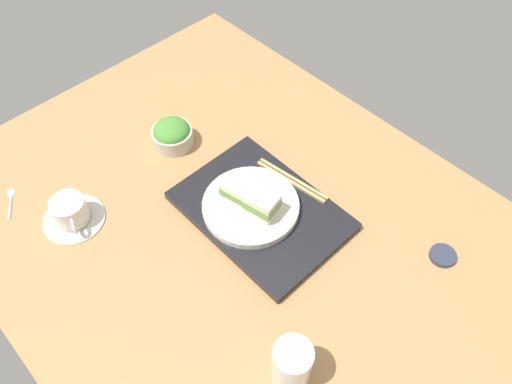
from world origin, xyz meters
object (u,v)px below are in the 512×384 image
object	(u,v)px
sandwich_near	(262,204)
chopsticks_pair	(292,180)
sandwich_far	(239,190)
drinking_glass	(292,364)
salad_bowl	(172,134)
small_sauce_dish	(443,255)
teaspoon	(11,196)
coffee_cup	(71,213)
sandwich_plate	(251,206)

from	to	relation	value
sandwich_near	chopsticks_pair	distance (cm)	12.63
sandwich_far	drinking_glass	bearing A→B (deg)	151.05
chopsticks_pair	drinking_glass	xyz separation A→B (cm)	(-30.34, 31.84, 2.94)
sandwich_near	sandwich_far	xyz separation A→B (cm)	(6.19, 1.04, -0.06)
sandwich_far	drinking_glass	distance (cm)	39.29
sandwich_far	salad_bowl	distance (cm)	26.65
small_sauce_dish	teaspoon	size ratio (longest dim) A/B	0.64
sandwich_far	sandwich_near	bearing A→B (deg)	-170.44
salad_bowl	small_sauce_dish	distance (cm)	69.35
sandwich_far	small_sauce_dish	world-z (taller)	sandwich_far
sandwich_near	teaspoon	world-z (taller)	sandwich_near
drinking_glass	small_sauce_dish	bearing A→B (deg)	-97.23
sandwich_near	coffee_cup	size ratio (longest dim) A/B	0.56
small_sauce_dish	coffee_cup	bearing A→B (deg)	39.56
sandwich_far	teaspoon	xyz separation A→B (cm)	(39.03, 36.71, -5.96)
salad_bowl	drinking_glass	world-z (taller)	drinking_glass
small_sauce_dish	drinking_glass	bearing A→B (deg)	82.77
sandwich_near	chopsticks_pair	world-z (taller)	sandwich_near
sandwich_near	drinking_glass	size ratio (longest dim) A/B	0.73
chopsticks_pair	small_sauce_dish	xyz separation A→B (cm)	(-35.59, -9.54, -1.82)
sandwich_plate	coffee_cup	size ratio (longest dim) A/B	1.57
sandwich_near	sandwich_far	world-z (taller)	sandwich_near
sandwich_near	coffee_cup	bearing A→B (deg)	46.15
sandwich_far	coffee_cup	xyz separation A→B (cm)	(23.11, 29.46, -3.53)
coffee_cup	drinking_glass	xyz separation A→B (cm)	(-57.48, -10.45, 2.54)
sandwich_plate	small_sauce_dish	distance (cm)	42.62
sandwich_near	salad_bowl	distance (cm)	32.78
salad_bowl	chopsticks_pair	xyz separation A→B (cm)	(-30.47, -11.42, -0.82)
sandwich_far	small_sauce_dish	distance (cm)	45.86
sandwich_near	salad_bowl	bearing A→B (deg)	-0.64
sandwich_plate	salad_bowl	world-z (taller)	salad_bowl
coffee_cup	drinking_glass	size ratio (longest dim) A/B	1.30
sandwich_near	chopsticks_pair	size ratio (longest dim) A/B	0.40
drinking_glass	chopsticks_pair	bearing A→B (deg)	-46.39
sandwich_near	coffee_cup	xyz separation A→B (cm)	(29.30, 30.50, -3.59)
chopsticks_pair	teaspoon	size ratio (longest dim) A/B	2.17
sandwich_far	chopsticks_pair	distance (cm)	14.01
chopsticks_pair	salad_bowl	bearing A→B (deg)	20.55
chopsticks_pair	sandwich_far	bearing A→B (deg)	72.55
salad_bowl	coffee_cup	distance (cm)	31.04
sandwich_near	small_sauce_dish	distance (cm)	40.07
sandwich_plate	drinking_glass	bearing A→B (deg)	148.01
drinking_glass	small_sauce_dish	xyz separation A→B (cm)	(-5.25, -41.38, -4.75)
chopsticks_pair	sandwich_plate	bearing A→B (deg)	85.66
sandwich_near	sandwich_far	size ratio (longest dim) A/B	0.97
sandwich_near	teaspoon	bearing A→B (deg)	39.86
coffee_cup	small_sauce_dish	xyz separation A→B (cm)	(-62.73, -51.83, -2.22)
sandwich_plate	salad_bowl	distance (cm)	29.55
chopsticks_pair	teaspoon	distance (cm)	65.67
sandwich_far	small_sauce_dish	xyz separation A→B (cm)	(-39.62, -22.37, -5.74)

